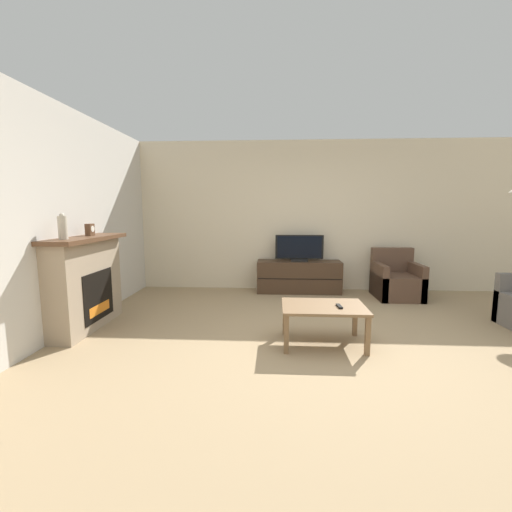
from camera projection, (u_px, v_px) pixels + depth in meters
ground_plane at (340, 348)px, 3.65m from camera, size 24.00×24.00×0.00m
wall_back at (314, 216)px, 6.24m from camera, size 12.00×0.06×2.70m
wall_left at (40, 221)px, 3.65m from camera, size 0.06×12.00×2.70m
fireplace at (86, 282)px, 4.22m from camera, size 0.42×1.35×1.15m
mantel_vase_left at (63, 227)px, 3.72m from camera, size 0.10×0.10×0.29m
mantel_clock at (90, 230)px, 4.26m from camera, size 0.08×0.11×0.15m
tv_stand at (299, 277)px, 6.11m from camera, size 1.48×0.44×0.56m
tv at (299, 249)px, 6.05m from camera, size 0.85×0.18×0.46m
armchair at (396, 281)px, 5.75m from camera, size 0.70×0.76×0.81m
coffee_table at (323, 310)px, 3.73m from camera, size 0.90×0.63×0.44m
remote at (339, 306)px, 3.66m from camera, size 0.05×0.15×0.02m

